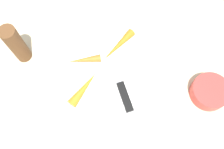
{
  "coord_description": "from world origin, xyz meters",
  "views": [
    {
      "loc": [
        -0.01,
        -0.27,
        0.69
      ],
      "look_at": [
        0.0,
        0.0,
        0.01
      ],
      "focal_mm": 39.1,
      "sensor_mm": 36.0,
      "label": 1
    }
  ],
  "objects_px": {
    "carrot_longest": "(118,46)",
    "carrot_medium": "(84,88)",
    "knife": "(123,93)",
    "carrot_shortest": "(84,60)",
    "small_bowl": "(210,92)",
    "cutting_board": "(112,75)",
    "pepper_grinder": "(16,44)"
  },
  "relations": [
    {
      "from": "carrot_shortest",
      "to": "carrot_medium",
      "type": "distance_m",
      "value": 0.09
    },
    {
      "from": "knife",
      "to": "pepper_grinder",
      "type": "height_order",
      "value": "pepper_grinder"
    },
    {
      "from": "cutting_board",
      "to": "carrot_longest",
      "type": "bearing_deg",
      "value": 77.47
    },
    {
      "from": "carrot_longest",
      "to": "small_bowl",
      "type": "relative_size",
      "value": 1.23
    },
    {
      "from": "carrot_longest",
      "to": "carrot_medium",
      "type": "distance_m",
      "value": 0.17
    },
    {
      "from": "cutting_board",
      "to": "carrot_shortest",
      "type": "distance_m",
      "value": 0.09
    },
    {
      "from": "cutting_board",
      "to": "carrot_longest",
      "type": "distance_m",
      "value": 0.09
    },
    {
      "from": "pepper_grinder",
      "to": "knife",
      "type": "bearing_deg",
      "value": -23.59
    },
    {
      "from": "knife",
      "to": "small_bowl",
      "type": "height_order",
      "value": "small_bowl"
    },
    {
      "from": "knife",
      "to": "pepper_grinder",
      "type": "relative_size",
      "value": 1.35
    },
    {
      "from": "knife",
      "to": "small_bowl",
      "type": "bearing_deg",
      "value": -107.64
    },
    {
      "from": "cutting_board",
      "to": "carrot_longest",
      "type": "height_order",
      "value": "carrot_longest"
    },
    {
      "from": "knife",
      "to": "carrot_medium",
      "type": "height_order",
      "value": "carrot_medium"
    },
    {
      "from": "cutting_board",
      "to": "pepper_grinder",
      "type": "height_order",
      "value": "pepper_grinder"
    },
    {
      "from": "carrot_shortest",
      "to": "pepper_grinder",
      "type": "height_order",
      "value": "pepper_grinder"
    },
    {
      "from": "carrot_shortest",
      "to": "small_bowl",
      "type": "bearing_deg",
      "value": 157.42
    },
    {
      "from": "carrot_shortest",
      "to": "carrot_longest",
      "type": "bearing_deg",
      "value": -162.15
    },
    {
      "from": "knife",
      "to": "pepper_grinder",
      "type": "distance_m",
      "value": 0.34
    },
    {
      "from": "small_bowl",
      "to": "pepper_grinder",
      "type": "bearing_deg",
      "value": 166.19
    },
    {
      "from": "carrot_medium",
      "to": "carrot_shortest",
      "type": "bearing_deg",
      "value": 36.69
    },
    {
      "from": "carrot_shortest",
      "to": "pepper_grinder",
      "type": "xyz_separation_m",
      "value": [
        -0.19,
        0.03,
        0.05
      ]
    },
    {
      "from": "cutting_board",
      "to": "pepper_grinder",
      "type": "distance_m",
      "value": 0.29
    },
    {
      "from": "carrot_medium",
      "to": "knife",
      "type": "bearing_deg",
      "value": -60.34
    },
    {
      "from": "carrot_shortest",
      "to": "carrot_medium",
      "type": "height_order",
      "value": "carrot_medium"
    },
    {
      "from": "small_bowl",
      "to": "pepper_grinder",
      "type": "height_order",
      "value": "pepper_grinder"
    },
    {
      "from": "carrot_longest",
      "to": "small_bowl",
      "type": "xyz_separation_m",
      "value": [
        0.26,
        -0.15,
        -0.0
      ]
    },
    {
      "from": "cutting_board",
      "to": "knife",
      "type": "distance_m",
      "value": 0.07
    },
    {
      "from": "cutting_board",
      "to": "knife",
      "type": "xyz_separation_m",
      "value": [
        0.03,
        -0.06,
        0.01
      ]
    },
    {
      "from": "carrot_medium",
      "to": "pepper_grinder",
      "type": "xyz_separation_m",
      "value": [
        -0.19,
        0.12,
        0.05
      ]
    },
    {
      "from": "pepper_grinder",
      "to": "carrot_shortest",
      "type": "bearing_deg",
      "value": -8.79
    },
    {
      "from": "knife",
      "to": "carrot_longest",
      "type": "distance_m",
      "value": 0.15
    },
    {
      "from": "carrot_longest",
      "to": "knife",
      "type": "bearing_deg",
      "value": 47.9
    }
  ]
}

